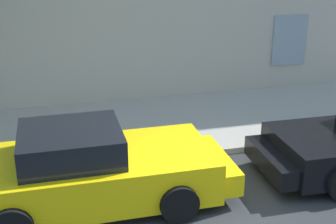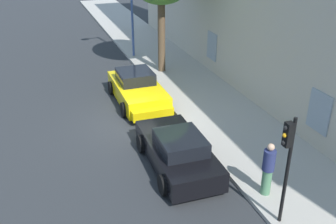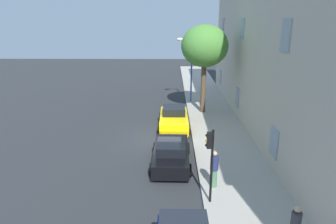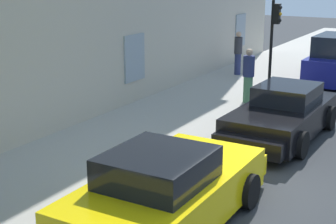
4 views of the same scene
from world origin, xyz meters
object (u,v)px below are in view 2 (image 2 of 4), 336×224
Objects in this scene: sportscar_red_lead at (138,91)px; pedestrian_admiring at (268,169)px; sportscar_yellow_flank at (176,149)px; traffic_light at (287,154)px.

sportscar_red_lead is 8.33m from pedestrian_admiring.
sportscar_red_lead is 5.47m from sportscar_yellow_flank.
sportscar_red_lead is at bearing -171.48° from traffic_light.
sportscar_red_lead is at bearing 178.05° from sportscar_yellow_flank.
sportscar_yellow_flank is at bearing -157.74° from traffic_light.
pedestrian_admiring is at bearing 36.38° from sportscar_yellow_flank.
sportscar_red_lead is 9.60m from traffic_light.
pedestrian_admiring is at bearing 162.71° from traffic_light.
sportscar_yellow_flank is 2.67× the size of pedestrian_admiring.
sportscar_red_lead is 1.45× the size of traffic_light.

